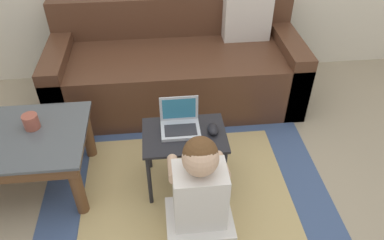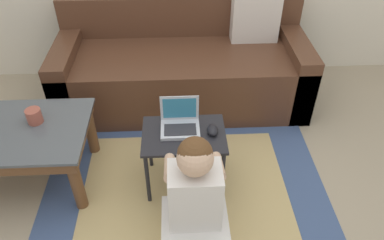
{
  "view_description": "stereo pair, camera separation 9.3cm",
  "coord_description": "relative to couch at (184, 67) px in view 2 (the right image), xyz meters",
  "views": [
    {
      "loc": [
        -0.22,
        -1.5,
        1.81
      ],
      "look_at": [
        -0.05,
        0.16,
        0.46
      ],
      "focal_mm": 35.0,
      "sensor_mm": 36.0,
      "label": 1
    },
    {
      "loc": [
        -0.13,
        -1.5,
        1.81
      ],
      "look_at": [
        -0.05,
        0.16,
        0.46
      ],
      "focal_mm": 35.0,
      "sensor_mm": 36.0,
      "label": 2
    }
  ],
  "objects": [
    {
      "name": "laptop_desk",
      "position": [
        -0.03,
        -0.95,
        0.07
      ],
      "size": [
        0.48,
        0.34,
        0.4
      ],
      "color": "black",
      "rests_on": "ground_plane"
    },
    {
      "name": "coffee_table",
      "position": [
        -1.05,
        -0.87,
        0.07
      ],
      "size": [
        0.92,
        0.59,
        0.41
      ],
      "color": "#4C5156",
      "rests_on": "ground_plane"
    },
    {
      "name": "laptop",
      "position": [
        -0.05,
        -0.9,
        0.16
      ],
      "size": [
        0.22,
        0.17,
        0.18
      ],
      "color": "#B7BCC6",
      "rests_on": "laptop_desk"
    },
    {
      "name": "area_rug",
      "position": [
        -0.03,
        -1.14,
        -0.27
      ],
      "size": [
        1.75,
        1.74,
        0.01
      ],
      "color": "#3D517A",
      "rests_on": "ground_plane"
    },
    {
      "name": "person_seated",
      "position": [
        0.02,
        -1.34,
        0.03
      ],
      "size": [
        0.35,
        0.37,
        0.7
      ],
      "color": "silver",
      "rests_on": "ground_plane"
    },
    {
      "name": "cup_on_table",
      "position": [
        -0.9,
        -0.81,
        0.18
      ],
      "size": [
        0.09,
        0.09,
        0.09
      ],
      "color": "#994C3D",
      "rests_on": "coffee_table"
    },
    {
      "name": "couch",
      "position": [
        0.0,
        0.0,
        0.0
      ],
      "size": [
        1.89,
        0.8,
        0.8
      ],
      "color": "#4C2D1E",
      "rests_on": "ground_plane"
    },
    {
      "name": "ground_plane",
      "position": [
        0.07,
        -1.06,
        -0.28
      ],
      "size": [
        16.0,
        16.0,
        0.0
      ],
      "primitive_type": "plane",
      "color": "gray"
    },
    {
      "name": "computer_mouse",
      "position": [
        0.14,
        -0.94,
        0.15
      ],
      "size": [
        0.06,
        0.1,
        0.04
      ],
      "color": "black",
      "rests_on": "laptop_desk"
    }
  ]
}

